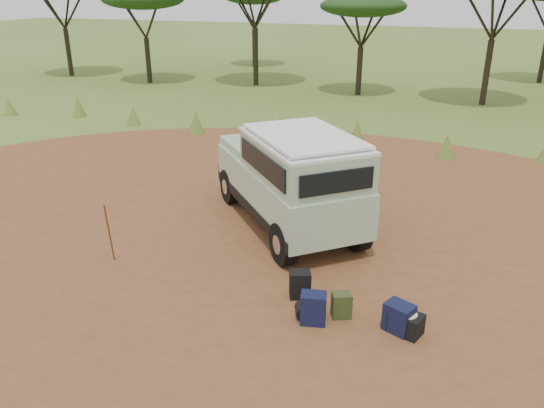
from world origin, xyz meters
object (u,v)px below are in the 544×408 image
(safari_vehicle, at_px, (290,180))
(backpack_navy, at_px, (313,308))
(duffel_navy, at_px, (399,318))
(hard_case, at_px, (406,323))
(walking_staff, at_px, (109,234))
(backpack_olive, at_px, (341,305))
(backpack_black, at_px, (300,285))

(safari_vehicle, distance_m, backpack_navy, 3.92)
(duffel_navy, distance_m, hard_case, 0.13)
(walking_staff, xyz_separation_m, backpack_olive, (4.71, -0.17, -0.44))
(safari_vehicle, relative_size, backpack_black, 9.48)
(walking_staff, distance_m, backpack_olive, 4.73)
(backpack_black, xyz_separation_m, duffel_navy, (1.79, -0.39, -0.01))
(backpack_black, distance_m, hard_case, 1.95)
(backpack_black, xyz_separation_m, hard_case, (1.90, -0.41, -0.07))
(safari_vehicle, xyz_separation_m, backpack_black, (1.16, -2.81, -0.88))
(backpack_navy, height_order, duffel_navy, backpack_navy)
(duffel_navy, bearing_deg, backpack_olive, -159.69)
(safari_vehicle, distance_m, hard_case, 4.54)
(backpack_black, relative_size, backpack_olive, 1.13)
(walking_staff, bearing_deg, backpack_olive, -28.82)
(walking_staff, distance_m, duffel_navy, 5.68)
(duffel_navy, bearing_deg, hard_case, 16.57)
(backpack_navy, height_order, backpack_olive, backpack_navy)
(safari_vehicle, xyz_separation_m, duffel_navy, (2.95, -3.21, -0.89))
(backpack_olive, bearing_deg, backpack_navy, -165.93)
(duffel_navy, xyz_separation_m, hard_case, (0.11, -0.01, -0.07))
(walking_staff, height_order, backpack_navy, walking_staff)
(safari_vehicle, bearing_deg, walking_staff, -84.82)
(safari_vehicle, distance_m, backpack_black, 3.16)
(duffel_navy, bearing_deg, backpack_black, -168.76)
(backpack_black, distance_m, backpack_olive, 0.90)
(safari_vehicle, bearing_deg, backpack_olive, -10.11)
(walking_staff, relative_size, backpack_olive, 3.03)
(walking_staff, relative_size, duffel_navy, 2.75)
(safari_vehicle, xyz_separation_m, backpack_olive, (2.00, -3.15, -0.91))
(backpack_black, height_order, duffel_navy, backpack_black)
(backpack_black, xyz_separation_m, backpack_navy, (0.45, -0.67, 0.02))
(backpack_navy, xyz_separation_m, hard_case, (1.46, 0.26, -0.09))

